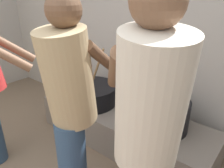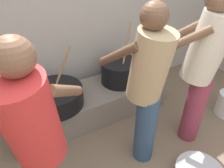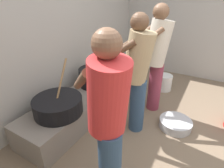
{
  "view_description": "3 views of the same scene",
  "coord_description": "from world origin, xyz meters",
  "px_view_note": "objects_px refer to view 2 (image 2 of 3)",
  "views": [
    {
      "loc": [
        1.2,
        0.15,
        1.52
      ],
      "look_at": [
        0.34,
        1.21,
        0.94
      ],
      "focal_mm": 35.12,
      "sensor_mm": 36.0,
      "label": 1
    },
    {
      "loc": [
        -0.75,
        -0.17,
        1.83
      ],
      "look_at": [
        -0.05,
        1.06,
        0.89
      ],
      "focal_mm": 33.6,
      "sensor_mm": 36.0,
      "label": 2
    },
    {
      "loc": [
        -1.66,
        0.2,
        1.69
      ],
      "look_at": [
        0.05,
        1.19,
        0.7
      ],
      "focal_mm": 28.7,
      "sensor_mm": 36.0,
      "label": 3
    }
  ],
  "objects_px": {
    "cooking_pot_secondary": "(56,97)",
    "cook_in_cream_shirt": "(202,65)",
    "cooking_pot_main": "(120,71)",
    "cook_in_red_shirt": "(37,142)",
    "cook_in_tan_shirt": "(147,84)"
  },
  "relations": [
    {
      "from": "cooking_pot_main",
      "to": "cooking_pot_secondary",
      "type": "xyz_separation_m",
      "value": [
        -0.85,
        -0.06,
        -0.04
      ]
    },
    {
      "from": "cooking_pot_secondary",
      "to": "cook_in_cream_shirt",
      "type": "xyz_separation_m",
      "value": [
        1.19,
        -0.82,
        0.45
      ]
    },
    {
      "from": "cooking_pot_secondary",
      "to": "cook_in_tan_shirt",
      "type": "relative_size",
      "value": 0.43
    },
    {
      "from": "cooking_pot_secondary",
      "to": "cook_in_red_shirt",
      "type": "xyz_separation_m",
      "value": [
        -0.33,
        -0.93,
        0.4
      ]
    },
    {
      "from": "cooking_pot_main",
      "to": "cook_in_red_shirt",
      "type": "relative_size",
      "value": 0.48
    },
    {
      "from": "cooking_pot_secondary",
      "to": "cook_in_tan_shirt",
      "type": "height_order",
      "value": "cook_in_tan_shirt"
    },
    {
      "from": "cook_in_red_shirt",
      "to": "cooking_pot_main",
      "type": "bearing_deg",
      "value": 39.85
    },
    {
      "from": "cooking_pot_secondary",
      "to": "cook_in_cream_shirt",
      "type": "bearing_deg",
      "value": -34.36
    },
    {
      "from": "cook_in_red_shirt",
      "to": "cook_in_cream_shirt",
      "type": "height_order",
      "value": "cook_in_cream_shirt"
    },
    {
      "from": "cooking_pot_main",
      "to": "cook_in_tan_shirt",
      "type": "relative_size",
      "value": 0.48
    },
    {
      "from": "cooking_pot_main",
      "to": "cooking_pot_secondary",
      "type": "height_order",
      "value": "cooking_pot_main"
    },
    {
      "from": "cooking_pot_main",
      "to": "cook_in_red_shirt",
      "type": "xyz_separation_m",
      "value": [
        -1.19,
        -0.99,
        0.36
      ]
    },
    {
      "from": "cooking_pot_secondary",
      "to": "cook_in_cream_shirt",
      "type": "distance_m",
      "value": 1.52
    },
    {
      "from": "cooking_pot_main",
      "to": "cook_in_red_shirt",
      "type": "height_order",
      "value": "cook_in_red_shirt"
    },
    {
      "from": "cook_in_red_shirt",
      "to": "cook_in_cream_shirt",
      "type": "relative_size",
      "value": 0.95
    }
  ]
}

